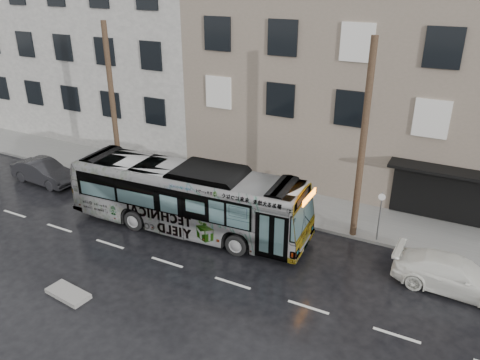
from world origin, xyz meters
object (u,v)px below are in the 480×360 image
at_px(sign_post, 379,217).
at_px(white_sedan, 454,275).
at_px(utility_pole_front, 363,143).
at_px(bus, 187,197).
at_px(dark_sedan, 44,172).
at_px(utility_pole_rear, 113,105).

bearing_deg(sign_post, white_sedan, -32.16).
bearing_deg(utility_pole_front, white_sedan, -25.42).
distance_m(bus, dark_sedan, 10.57).
bearing_deg(white_sedan, dark_sedan, 91.77).
height_order(sign_post, bus, bus).
height_order(utility_pole_front, white_sedan, utility_pole_front).
xyz_separation_m(bus, dark_sedan, (-10.51, 0.62, -0.95)).
height_order(white_sedan, dark_sedan, dark_sedan).
relative_size(utility_pole_rear, white_sedan, 1.95).
relative_size(sign_post, bus, 0.20).
distance_m(utility_pole_front, white_sedan, 6.38).
height_order(utility_pole_front, bus, utility_pole_front).
height_order(utility_pole_front, utility_pole_rear, same).
bearing_deg(sign_post, bus, -161.23).
relative_size(utility_pole_rear, sign_post, 3.75).
relative_size(sign_post, white_sedan, 0.52).
height_order(utility_pole_front, dark_sedan, utility_pole_front).
relative_size(bus, dark_sedan, 2.81).
height_order(sign_post, white_sedan, sign_post).
xyz_separation_m(sign_post, bus, (-8.42, -2.86, 0.30)).
bearing_deg(bus, utility_pole_front, -72.04).
distance_m(bus, white_sedan, 11.89).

